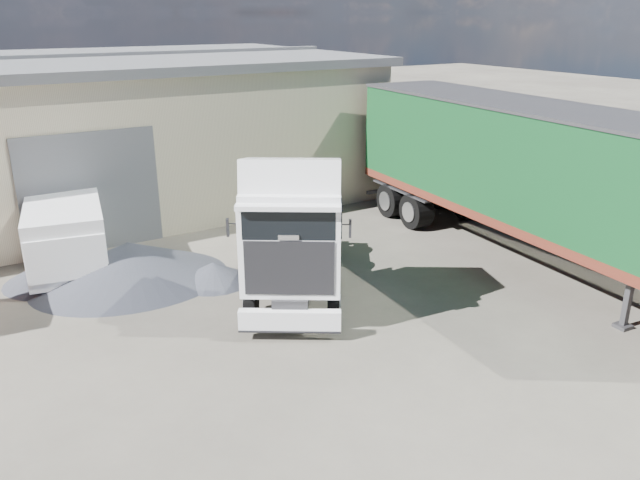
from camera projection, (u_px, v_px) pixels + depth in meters
ground at (325, 388)px, 12.04m from camera, size 120.00×120.00×0.00m
brick_boundary_wall at (513, 180)px, 22.03m from camera, size 0.35×26.00×2.50m
tractor_unit at (294, 241)px, 15.00m from camera, size 4.95×6.02×3.92m
box_trailer at (529, 168)px, 17.47m from camera, size 3.85×13.63×4.47m
panel_van at (66, 233)px, 17.46m from camera, size 2.72×5.02×1.94m
gravel_heap at (126, 263)px, 16.68m from camera, size 6.12×5.59×1.09m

